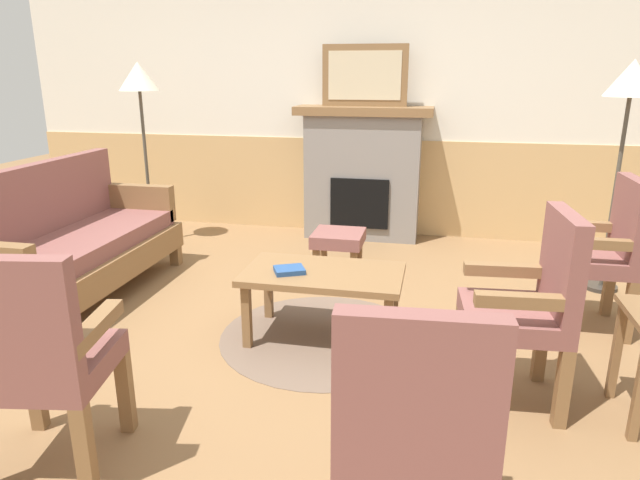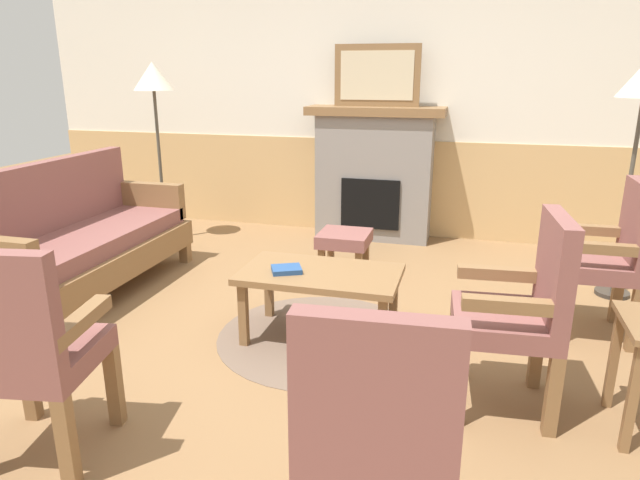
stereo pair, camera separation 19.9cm
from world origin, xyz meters
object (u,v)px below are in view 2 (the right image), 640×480
armchair_front_left (378,430)px  armchair_front_center (24,346)px  armchair_by_window_left (522,305)px  floor_lamp_by_couch (154,88)px  couch (83,242)px  book_on_table (287,269)px  framed_picture (377,75)px  coffee_table (321,279)px  armchair_near_fireplace (610,252)px  fireplace (374,173)px  footstool (344,241)px

armchair_front_left → armchair_front_center: 1.48m
armchair_by_window_left → floor_lamp_by_couch: 3.90m
couch → book_on_table: couch is taller
armchair_front_left → armchair_by_window_left: bearing=66.3°
framed_picture → floor_lamp_by_couch: framed_picture is taller
coffee_table → book_on_table: book_on_table is taller
framed_picture → floor_lamp_by_couch: size_ratio=0.48×
armchair_by_window_left → armchair_front_center: bearing=-154.0°
armchair_near_fireplace → floor_lamp_by_couch: floor_lamp_by_couch is taller
fireplace → book_on_table: bearing=-92.8°
floor_lamp_by_couch → footstool: bearing=-14.9°
couch → coffee_table: (1.87, -0.25, -0.01)m
armchair_front_left → floor_lamp_by_couch: (-2.65, 3.25, 0.91)m
armchair_near_fireplace → armchair_by_window_left: bearing=-120.0°
framed_picture → couch: size_ratio=0.44×
framed_picture → book_on_table: framed_picture is taller
book_on_table → footstool: book_on_table is taller
framed_picture → fireplace: bearing=-90.0°
fireplace → armchair_front_left: size_ratio=1.33×
armchair_by_window_left → footstool: bearing=127.3°
framed_picture → footstool: bearing=-91.6°
framed_picture → armchair_by_window_left: (1.19, -2.74, -1.02)m
fireplace → armchair_by_window_left: 2.99m
couch → armchair_by_window_left: same height
fireplace → floor_lamp_by_couch: size_ratio=0.77×
book_on_table → armchair_front_left: armchair_front_left is taller
coffee_table → armchair_by_window_left: size_ratio=0.98×
fireplace → footstool: bearing=-91.6°
armchair_near_fireplace → footstool: bearing=161.2°
armchair_by_window_left → framed_picture: bearing=113.5°
footstool → floor_lamp_by_couch: floor_lamp_by_couch is taller
framed_picture → floor_lamp_by_couch: (-1.96, -0.62, -0.11)m
framed_picture → footstool: 1.71m
coffee_table → armchair_front_left: 1.72m
coffee_table → footstool: 1.15m
coffee_table → floor_lamp_by_couch: 2.83m
couch → armchair_near_fireplace: bearing=4.3°
armchair_by_window_left → armchair_front_left: bearing=-113.7°
armchair_by_window_left → armchair_front_center: (-1.96, -0.96, 0.00)m
book_on_table → armchair_front_center: bearing=-115.8°
armchair_near_fireplace → armchair_by_window_left: size_ratio=1.00×
fireplace → armchair_front_center: fireplace is taller
armchair_front_left → floor_lamp_by_couch: bearing=129.3°
footstool → armchair_front_center: size_ratio=0.41×
armchair_front_left → book_on_table: bearing=118.0°
couch → armchair_by_window_left: (2.99, -0.72, 0.14)m
framed_picture → book_on_table: 2.59m
armchair_by_window_left → floor_lamp_by_couch: floor_lamp_by_couch is taller
armchair_front_center → floor_lamp_by_couch: size_ratio=0.58×
footstool → armchair_by_window_left: 2.04m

